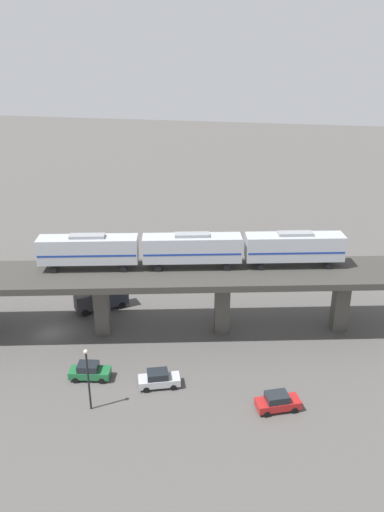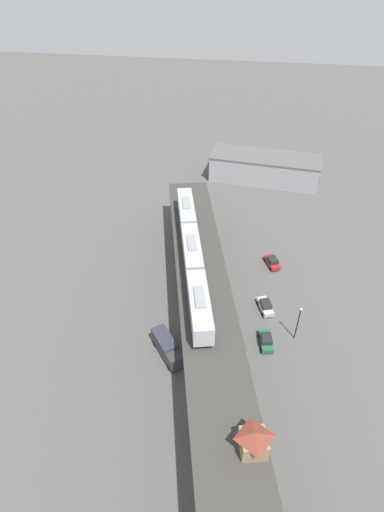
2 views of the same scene
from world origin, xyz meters
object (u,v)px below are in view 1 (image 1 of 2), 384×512
object	(u,v)px
street_car_silver	(159,379)
delivery_truck	(102,297)
street_lamp	(88,375)
subway_train	(192,248)
street_car_red	(278,402)
street_car_green	(89,371)

from	to	relation	value
street_car_silver	delivery_truck	world-z (taller)	delivery_truck
street_lamp	subway_train	bearing A→B (deg)	160.34
street_car_silver	delivery_truck	bearing A→B (deg)	-140.70
street_car_red	street_car_silver	bearing A→B (deg)	-94.93
street_car_silver	delivery_truck	size ratio (longest dim) A/B	0.67
delivery_truck	street_lamp	xyz separation A→B (m)	(19.86, 6.57, 2.35)
street_car_green	street_lamp	world-z (taller)	street_lamp
street_car_silver	street_car_green	xyz separation A→B (m)	(0.26, -7.74, 0.00)
street_car_silver	street_car_red	bearing A→B (deg)	85.07
delivery_truck	street_lamp	world-z (taller)	street_lamp
subway_train	street_car_silver	world-z (taller)	subway_train
street_lamp	street_car_red	bearing A→B (deg)	101.80
street_car_red	street_car_silver	distance (m)	12.60
subway_train	street_lamp	xyz separation A→B (m)	(18.06, -6.45, -6.72)
subway_train	street_lamp	size ratio (longest dim) A/B	5.30
street_car_red	street_car_green	size ratio (longest dim) A/B	1.02
street_car_silver	street_lamp	bearing A→B (deg)	-49.25
street_car_red	delivery_truck	distance (m)	29.55
street_car_red	subway_train	bearing A→B (deg)	-140.44
street_car_red	delivery_truck	bearing A→B (deg)	-122.91
street_car_silver	street_lamp	distance (m)	8.14
subway_train	street_car_green	size ratio (longest dim) A/B	7.91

